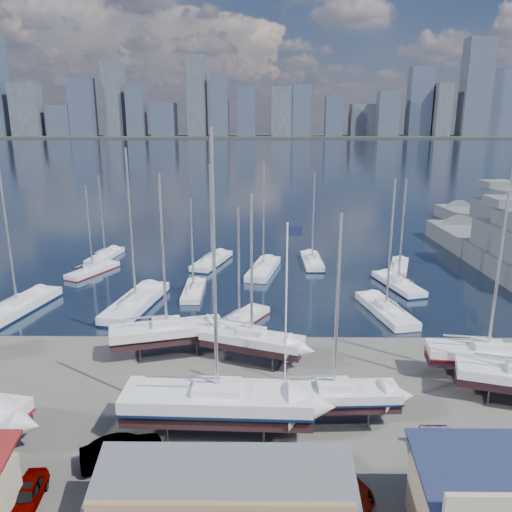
{
  "coord_description": "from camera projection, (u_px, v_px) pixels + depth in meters",
  "views": [
    {
      "loc": [
        1.71,
        -43.9,
        20.03
      ],
      "look_at": [
        1.22,
        8.0,
        5.85
      ],
      "focal_mm": 35.0,
      "sensor_mm": 36.0,
      "label": 1
    }
  ],
  "objects": [
    {
      "name": "ground",
      "position": [
        238.0,
        392.0,
        38.0
      ],
      "size": [
        1400.0,
        1400.0,
        0.0
      ],
      "primitive_type": "plane",
      "color": "#605E59",
      "rests_on": "ground"
    },
    {
      "name": "water",
      "position": [
        258.0,
        151.0,
        337.06
      ],
      "size": [
        1400.0,
        600.0,
        0.4
      ],
      "primitive_type": "cube",
      "color": "#182539",
      "rests_on": "ground"
    },
    {
      "name": "far_shore",
      "position": [
        259.0,
        137.0,
        587.53
      ],
      "size": [
        1400.0,
        80.0,
        2.2
      ],
      "primitive_type": "cube",
      "color": "#2D332D",
      "rests_on": "ground"
    },
    {
      "name": "skyline",
      "position": [
        253.0,
        103.0,
        571.56
      ],
      "size": [
        639.14,
        43.8,
        107.69
      ],
      "color": "#475166",
      "rests_on": "far_shore"
    },
    {
      "name": "sailboat_cradle_2",
      "position": [
        167.0,
        332.0,
        43.68
      ],
      "size": [
        10.11,
        5.25,
        15.91
      ],
      "rotation": [
        0.0,
        0.0,
        0.27
      ],
      "color": "#2D2D33",
      "rests_on": "ground"
    },
    {
      "name": "sailboat_cradle_3",
      "position": [
        217.0,
        403.0,
        32.37
      ],
      "size": [
        12.49,
        3.89,
        19.7
      ],
      "rotation": [
        0.0,
        0.0,
        -0.03
      ],
      "color": "#2D2D33",
      "rests_on": "ground"
    },
    {
      "name": "sailboat_cradle_4",
      "position": [
        252.0,
        340.0,
        42.21
      ],
      "size": [
        9.11,
        5.33,
        14.49
      ],
      "rotation": [
        0.0,
        0.0,
        -0.35
      ],
      "color": "#2D2D33",
      "rests_on": "ground"
    },
    {
      "name": "sailboat_cradle_5",
      "position": [
        333.0,
        396.0,
        33.7
      ],
      "size": [
        9.05,
        2.91,
        14.57
      ],
      "rotation": [
        0.0,
        0.0,
        0.05
      ],
      "color": "#2D2D33",
      "rests_on": "ground"
    },
    {
      "name": "sailboat_cradle_6",
      "position": [
        487.0,
        356.0,
        39.45
      ],
      "size": [
        9.49,
        3.8,
        15.0
      ],
      "rotation": [
        0.0,
        0.0,
        -0.14
      ],
      "color": "#2D2D33",
      "rests_on": "ground"
    },
    {
      "name": "sailboat_moored_0",
      "position": [
        18.0,
        309.0,
        53.73
      ],
      "size": [
        5.59,
        12.15,
        17.53
      ],
      "rotation": [
        0.0,
        0.0,
        1.37
      ],
      "color": "black",
      "rests_on": "water"
    },
    {
      "name": "sailboat_moored_1",
      "position": [
        93.0,
        271.0,
        67.32
      ],
      "size": [
        5.57,
        8.5,
        12.39
      ],
      "rotation": [
        0.0,
        0.0,
        1.14
      ],
      "color": "black",
      "rests_on": "water"
    },
    {
      "name": "sailboat_moored_2",
      "position": [
        105.0,
        257.0,
        74.4
      ],
      "size": [
        3.68,
        8.88,
        13.01
      ],
      "rotation": [
        0.0,
        0.0,
        1.42
      ],
      "color": "black",
      "rests_on": "water"
    },
    {
      "name": "sailboat_moored_3",
      "position": [
        136.0,
        305.0,
        55.04
      ],
      "size": [
        5.42,
        12.54,
        18.15
      ],
      "rotation": [
        0.0,
        0.0,
        1.4
      ],
      "color": "black",
      "rests_on": "water"
    },
    {
      "name": "sailboat_moored_4",
      "position": [
        194.0,
        291.0,
        59.37
      ],
      "size": [
        2.36,
        7.98,
        12.0
      ],
      "rotation": [
        0.0,
        0.0,
        1.59
      ],
      "color": "black",
      "rests_on": "water"
    },
    {
      "name": "sailboat_moored_5",
      "position": [
        212.0,
        262.0,
        71.53
      ],
      "size": [
        5.5,
        10.33,
        14.87
      ],
      "rotation": [
        0.0,
        0.0,
        1.28
      ],
      "color": "black",
      "rests_on": "water"
    },
    {
      "name": "sailboat_moored_6",
      "position": [
        239.0,
        322.0,
        50.49
      ],
      "size": [
        6.34,
        8.44,
        12.59
      ],
      "rotation": [
        0.0,
        0.0,
        1.03
      ],
      "color": "black",
      "rests_on": "water"
    },
    {
      "name": "sailboat_moored_7",
      "position": [
        263.0,
        270.0,
        67.7
      ],
      "size": [
        5.01,
        10.67,
        15.54
      ],
      "rotation": [
        0.0,
        0.0,
        1.36
      ],
      "color": "black",
      "rests_on": "water"
    },
    {
      "name": "sailboat_moored_8",
      "position": [
        312.0,
        262.0,
        71.58
      ],
      "size": [
        2.69,
        9.22,
        13.73
      ],
      "rotation": [
        0.0,
        0.0,
        1.58
      ],
      "color": "black",
      "rests_on": "water"
    },
    {
      "name": "sailboat_moored_9",
      "position": [
        386.0,
        312.0,
        53.07
      ],
      "size": [
        4.82,
        10.38,
        15.13
      ],
      "rotation": [
        0.0,
        0.0,
        1.78
      ],
      "color": "black",
      "rests_on": "water"
    },
    {
      "name": "sailboat_moored_10",
      "position": [
        398.0,
        285.0,
        61.61
      ],
      "size": [
        4.81,
        9.72,
        13.99
      ],
      "rotation": [
        0.0,
        0.0,
        1.82
      ],
      "color": "black",
      "rests_on": "water"
    },
    {
      "name": "sailboat_moored_11",
      "position": [
        399.0,
        267.0,
        69.22
      ],
      "size": [
        4.56,
        8.27,
        11.92
      ],
      "rotation": [
        0.0,
        0.0,
        1.26
      ],
      "color": "black",
      "rests_on": "water"
    },
    {
      "name": "naval_ship_west",
      "position": [
        504.0,
        228.0,
        87.39
      ],
      "size": [
        10.29,
        44.21,
        17.94
      ],
      "rotation": [
        0.0,
        0.0,
        1.65
      ],
      "color": "#5A5E64",
      "rests_on": "water"
    },
    {
      "name": "car_a",
      "position": [
        26.0,
        495.0,
        26.68
      ],
      "size": [
        1.84,
        3.91,
        1.29
      ],
      "primitive_type": "imported",
      "rotation": [
        0.0,
        0.0,
        0.09
      ],
      "color": "gray",
      "rests_on": "ground"
    },
    {
      "name": "car_b",
      "position": [
        122.0,
        451.0,
        29.95
      ],
      "size": [
        5.16,
        3.46,
        1.61
      ],
      "primitive_type": "imported",
      "rotation": [
        0.0,
        0.0,
        1.97
      ],
      "color": "gray",
      "rests_on": "ground"
    },
    {
      "name": "car_c",
      "position": [
        338.0,
        480.0,
        27.73
      ],
      "size": [
        4.1,
        5.5,
        1.39
      ],
      "primitive_type": "imported",
      "rotation": [
        0.0,
        0.0,
        0.41
      ],
      "color": "gray",
      "rests_on": "ground"
    },
    {
      "name": "car_d",
      "position": [
        446.0,
        461.0,
        29.15
      ],
      "size": [
        2.2,
        5.22,
        1.5
      ],
      "primitive_type": "imported",
      "rotation": [
        0.0,
        0.0,
        -0.02
      ],
      "color": "gray",
      "rests_on": "ground"
    },
    {
      "name": "flagpole",
      "position": [
        288.0,
        293.0,
        37.61
      ],
      "size": [
        1.13,
        0.12,
        12.84
      ],
      "color": "white",
      "rests_on": "ground"
    }
  ]
}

